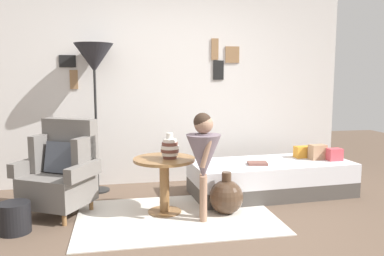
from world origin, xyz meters
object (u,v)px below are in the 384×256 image
at_px(person_child, 203,153).
at_px(demijohn_near, 226,197).
at_px(daybed, 271,178).
at_px(side_table, 164,173).
at_px(armchair, 61,171).
at_px(magazine_basket, 15,218).
at_px(vase_striped, 170,148).
at_px(book_on_daybed, 257,163).
at_px(floor_lamp, 94,62).

relative_size(person_child, demijohn_near, 2.44).
height_order(daybed, person_child, person_child).
xyz_separation_m(side_table, person_child, (0.35, -0.28, 0.25)).
height_order(armchair, person_child, person_child).
bearing_deg(side_table, magazine_basket, -169.54).
relative_size(daybed, magazine_basket, 6.94).
bearing_deg(person_child, vase_striped, 138.87).
bearing_deg(magazine_basket, vase_striped, 9.00).
height_order(side_table, vase_striped, vase_striped).
height_order(armchair, demijohn_near, armchair).
relative_size(person_child, book_on_daybed, 4.85).
bearing_deg(magazine_basket, armchair, 52.71).
relative_size(vase_striped, book_on_daybed, 1.19).
bearing_deg(side_table, book_on_daybed, 14.52).
height_order(vase_striped, book_on_daybed, vase_striped).
relative_size(vase_striped, person_child, 0.25).
height_order(armchair, magazine_basket, armchair).
height_order(vase_striped, floor_lamp, floor_lamp).
bearing_deg(daybed, demijohn_near, -142.45).
xyz_separation_m(vase_striped, book_on_daybed, (1.06, 0.32, -0.27)).
bearing_deg(vase_striped, armchair, 167.68).
bearing_deg(book_on_daybed, person_child, -143.33).
bearing_deg(floor_lamp, side_table, -52.56).
bearing_deg(book_on_daybed, demijohn_near, -138.89).
xyz_separation_m(daybed, magazine_basket, (-2.74, -0.67, -0.06)).
xyz_separation_m(vase_striped, floor_lamp, (-0.77, 0.96, 0.89)).
relative_size(armchair, vase_striped, 3.70).
xyz_separation_m(side_table, book_on_daybed, (1.12, 0.29, -0.01)).
height_order(person_child, book_on_daybed, person_child).
distance_m(vase_striped, demijohn_near, 0.77).
distance_m(person_child, magazine_basket, 1.83).
bearing_deg(armchair, book_on_daybed, 2.08).
bearing_deg(floor_lamp, demijohn_near, -38.83).
xyz_separation_m(floor_lamp, book_on_daybed, (1.83, -0.65, -1.17)).
height_order(daybed, floor_lamp, floor_lamp).
relative_size(daybed, book_on_daybed, 8.84).
xyz_separation_m(daybed, vase_striped, (-1.28, -0.44, 0.49)).
height_order(daybed, side_table, side_table).
xyz_separation_m(side_table, demijohn_near, (0.62, -0.14, -0.24)).
height_order(floor_lamp, magazine_basket, floor_lamp).
height_order(demijohn_near, magazine_basket, demijohn_near).
relative_size(vase_striped, demijohn_near, 0.60).
bearing_deg(vase_striped, demijohn_near, -11.39).
distance_m(side_table, person_child, 0.52).
bearing_deg(book_on_daybed, magazine_basket, -167.72).
bearing_deg(magazine_basket, book_on_daybed, 12.28).
bearing_deg(demijohn_near, vase_striped, 168.61).
relative_size(vase_striped, floor_lamp, 0.15).
relative_size(armchair, magazine_basket, 3.46).
height_order(side_table, book_on_daybed, side_table).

